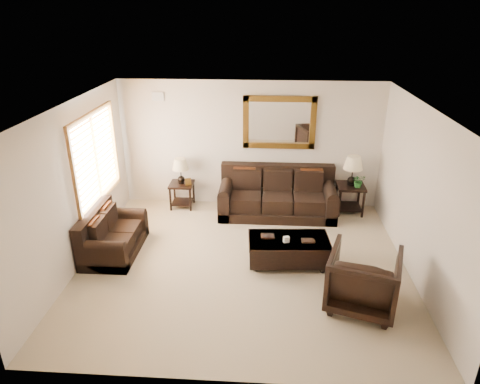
# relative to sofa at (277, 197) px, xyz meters

# --- Properties ---
(room) EXTENTS (5.51, 5.01, 2.71)m
(room) POSITION_rel_sofa_xyz_m (-0.60, -2.03, 0.99)
(room) COLOR tan
(room) RESTS_ON ground
(window) EXTENTS (0.07, 1.96, 1.66)m
(window) POSITION_rel_sofa_xyz_m (-3.30, -1.13, 1.19)
(window) COLOR white
(window) RESTS_ON room
(mirror) EXTENTS (1.50, 0.06, 1.10)m
(mirror) POSITION_rel_sofa_xyz_m (0.00, 0.44, 1.49)
(mirror) COLOR #462D0E
(mirror) RESTS_ON room
(air_vent) EXTENTS (0.25, 0.02, 0.18)m
(air_vent) POSITION_rel_sofa_xyz_m (-2.50, 0.45, 1.99)
(air_vent) COLOR #999999
(air_vent) RESTS_ON room
(sofa) EXTENTS (2.40, 1.04, 0.98)m
(sofa) POSITION_rel_sofa_xyz_m (0.00, 0.00, 0.00)
(sofa) COLOR black
(sofa) RESTS_ON room
(loveseat) EXTENTS (0.85, 1.43, 0.80)m
(loveseat) POSITION_rel_sofa_xyz_m (-2.96, -1.78, -0.06)
(loveseat) COLOR black
(loveseat) RESTS_ON room
(end_table_left) EXTENTS (0.50, 0.50, 1.11)m
(end_table_left) POSITION_rel_sofa_xyz_m (-2.06, 0.18, 0.37)
(end_table_left) COLOR black
(end_table_left) RESTS_ON room
(end_table_right) EXTENTS (0.57, 0.57, 1.25)m
(end_table_right) POSITION_rel_sofa_xyz_m (1.54, 0.15, 0.46)
(end_table_right) COLOR black
(end_table_right) RESTS_ON room
(coffee_table) EXTENTS (1.40, 0.82, 0.58)m
(coffee_table) POSITION_rel_sofa_xyz_m (0.17, -1.93, -0.07)
(coffee_table) COLOR black
(coffee_table) RESTS_ON room
(armchair) EXTENTS (1.19, 1.15, 0.99)m
(armchair) POSITION_rel_sofa_xyz_m (1.19, -3.00, 0.14)
(armchair) COLOR black
(armchair) RESTS_ON floor
(potted_plant) EXTENTS (0.32, 0.34, 0.22)m
(potted_plant) POSITION_rel_sofa_xyz_m (1.66, 0.05, 0.37)
(potted_plant) COLOR #1F551D
(potted_plant) RESTS_ON end_table_right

